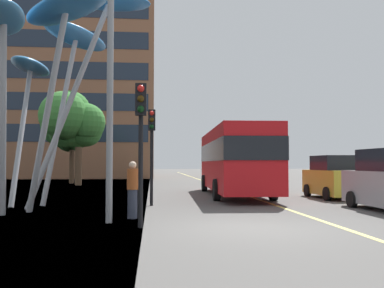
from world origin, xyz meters
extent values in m
cube|color=#54514F|center=(0.00, 0.00, -0.05)|extent=(120.00, 240.00, 0.10)
cube|color=#E0D666|center=(2.28, 0.00, 0.00)|extent=(0.16, 144.00, 0.01)
cube|color=red|center=(1.65, 10.71, 1.81)|extent=(2.90, 10.92, 2.91)
cube|color=black|center=(1.65, 10.71, 2.22)|extent=(2.93, 11.03, 0.93)
cube|color=yellow|center=(1.85, 16.06, 2.96)|extent=(1.37, 0.15, 0.36)
cube|color=#B2B2B7|center=(1.65, 10.71, 3.38)|extent=(2.01, 3.86, 0.24)
cylinder|color=black|center=(3.02, 14.02, 0.48)|extent=(0.32, 0.97, 0.96)
cylinder|color=black|center=(0.53, 14.11, 0.48)|extent=(0.32, 0.97, 0.96)
cylinder|color=black|center=(2.78, 7.69, 0.48)|extent=(0.32, 0.97, 0.96)
cylinder|color=black|center=(0.29, 7.78, 0.48)|extent=(0.32, 0.97, 0.96)
cylinder|color=#9EA0A5|center=(-5.47, 4.89, 3.76)|extent=(3.00, 0.25, 7.59)
ellipsoid|color=#388EDB|center=(-4.07, 4.87, 7.52)|extent=(3.01, 1.36, 0.56)
cylinder|color=#9EA0A5|center=(-6.19, 6.85, 3.49)|extent=(1.23, 1.59, 7.03)
ellipsoid|color=#4299E0|center=(-5.71, 7.51, 6.98)|extent=(3.06, 3.51, 1.07)
cylinder|color=#9EA0A5|center=(-7.76, 7.12, 2.96)|extent=(0.47, 3.36, 6.01)
ellipsoid|color=#4CA3E5|center=(-7.89, 8.70, 5.92)|extent=(1.86, 3.38, 0.73)
cylinder|color=#9EA0A5|center=(-7.08, 2.90, 2.99)|extent=(0.45, 1.11, 6.01)
ellipsoid|color=#4CA3E5|center=(-6.98, 2.46, 5.98)|extent=(1.92, 3.08, 0.75)
cylinder|color=#9EA0A5|center=(-5.90, 3.51, 3.28)|extent=(1.63, 1.42, 6.61)
ellipsoid|color=#388EDB|center=(-5.23, 2.94, 6.56)|extent=(3.77, 3.54, 0.85)
cylinder|color=black|center=(-2.79, 0.26, 1.82)|extent=(0.12, 0.12, 3.64)
cube|color=black|center=(-2.79, 0.12, 3.24)|extent=(0.28, 0.24, 0.80)
sphere|color=red|center=(-2.79, -0.01, 3.50)|extent=(0.18, 0.18, 0.18)
sphere|color=#3A2707|center=(-2.79, -0.01, 3.24)|extent=(0.18, 0.18, 0.18)
sphere|color=black|center=(-2.79, -0.01, 2.98)|extent=(0.18, 0.18, 0.18)
cylinder|color=black|center=(-2.52, 5.96, 1.85)|extent=(0.12, 0.12, 3.70)
cube|color=black|center=(-2.52, 5.82, 3.30)|extent=(0.28, 0.24, 0.80)
sphere|color=red|center=(-2.52, 5.69, 3.56)|extent=(0.18, 0.18, 0.18)
sphere|color=#3A2707|center=(-2.52, 5.69, 3.30)|extent=(0.18, 0.18, 0.18)
sphere|color=black|center=(-2.52, 5.69, 3.04)|extent=(0.18, 0.18, 0.18)
cylinder|color=black|center=(4.85, 4.56, 0.30)|extent=(0.20, 0.60, 0.60)
cube|color=gold|center=(6.07, 8.66, 0.75)|extent=(1.87, 3.85, 1.13)
cube|color=black|center=(6.07, 8.66, 1.65)|extent=(1.72, 2.12, 0.68)
cylinder|color=black|center=(7.00, 9.86, 0.30)|extent=(0.20, 0.60, 0.60)
cylinder|color=black|center=(5.13, 9.86, 0.30)|extent=(0.20, 0.60, 0.60)
cylinder|color=black|center=(7.00, 7.47, 0.30)|extent=(0.20, 0.60, 0.60)
cylinder|color=black|center=(5.13, 7.47, 0.30)|extent=(0.20, 0.60, 0.60)
cylinder|color=gray|center=(-3.67, 1.25, 3.84)|extent=(0.18, 0.18, 7.68)
cylinder|color=brown|center=(-8.02, 22.14, 1.43)|extent=(0.50, 0.50, 2.86)
sphere|color=#387A33|center=(-8.72, 23.26, 4.59)|extent=(3.83, 3.83, 3.83)
sphere|color=#387A33|center=(-7.51, 22.33, 4.75)|extent=(2.92, 2.92, 2.92)
sphere|color=#387A33|center=(-8.90, 22.95, 5.63)|extent=(3.28, 3.28, 3.28)
sphere|color=#387A33|center=(-7.58, 22.61, 4.17)|extent=(2.54, 2.54, 2.54)
sphere|color=#387A33|center=(-9.08, 21.71, 5.20)|extent=(3.60, 3.60, 3.60)
cylinder|color=brown|center=(-9.09, 25.34, 1.61)|extent=(0.40, 0.40, 3.23)
sphere|color=#2D6B2D|center=(-9.55, 24.31, 4.73)|extent=(3.66, 3.66, 3.66)
sphere|color=#2D6B2D|center=(-9.45, 26.37, 3.98)|extent=(2.75, 2.75, 2.75)
sphere|color=#2D6B2D|center=(-8.70, 25.66, 5.41)|extent=(2.48, 2.48, 2.48)
cylinder|color=#2D3342|center=(-3.07, 2.12, 0.43)|extent=(0.29, 0.29, 0.86)
cylinder|color=#99471E|center=(-3.07, 2.12, 1.16)|extent=(0.34, 0.34, 0.61)
sphere|color=beige|center=(-3.07, 2.12, 1.58)|extent=(0.22, 0.22, 0.22)
cube|color=brown|center=(-12.03, 42.06, 13.28)|extent=(19.36, 14.03, 26.57)
cube|color=#1E2838|center=(-12.03, 35.03, 4.82)|extent=(18.20, 0.08, 1.86)
cube|color=#1E2838|center=(-12.03, 35.03, 8.14)|extent=(18.20, 0.08, 1.86)
cube|color=#1E2838|center=(-12.03, 35.03, 11.46)|extent=(18.20, 0.08, 1.86)
cube|color=#1E2838|center=(-12.03, 35.03, 14.78)|extent=(18.20, 0.08, 1.86)
cube|color=#1E2838|center=(-12.03, 35.03, 18.10)|extent=(18.20, 0.08, 1.86)
camera|label=1|loc=(-2.50, -10.72, 1.62)|focal=40.12mm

